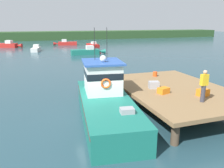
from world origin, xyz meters
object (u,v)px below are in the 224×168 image
main_fishing_boat (104,99)px  deckhand_by_the_boat (204,85)px  bait_bucket (155,74)px  moored_boat_far_right (36,49)px  moored_boat_off_the_point (66,43)px  moored_boat_near_channel (93,45)px  mooring_buoy_outer (100,53)px  crate_single_far (154,85)px  crate_stack_near_edge (163,90)px  moored_boat_far_left (7,45)px  crate_single_by_cleat (203,93)px  moored_boat_outer_mooring (88,51)px

main_fishing_boat → deckhand_by_the_boat: size_ratio=6.11×
bait_bucket → moored_boat_far_right: size_ratio=0.07×
deckhand_by_the_boat → moored_boat_off_the_point: (-0.76, 45.01, -1.60)m
deckhand_by_the_boat → moored_boat_far_right: deckhand_by_the_boat is taller
main_fishing_boat → moored_boat_near_channel: (8.58, 36.68, -0.61)m
mooring_buoy_outer → moored_boat_off_the_point: bearing=100.4°
crate_single_far → deckhand_by_the_boat: bearing=-69.3°
mooring_buoy_outer → crate_single_far: bearing=-98.2°
moored_boat_far_right → moored_boat_off_the_point: size_ratio=0.87×
moored_boat_near_channel → mooring_buoy_outer: size_ratio=13.90×
moored_boat_near_channel → mooring_buoy_outer: moored_boat_near_channel is taller
deckhand_by_the_boat → moored_boat_near_channel: (4.22, 39.26, -1.67)m
crate_single_far → bait_bucket: (1.66, 2.84, -0.04)m
main_fishing_boat → bait_bucket: main_fishing_boat is taller
crate_stack_near_edge → mooring_buoy_outer: (3.54, 25.78, -1.20)m
moored_boat_far_left → mooring_buoy_outer: moored_boat_far_left is taller
moored_boat_off_the_point → crate_stack_near_edge: bearing=-90.5°
moored_boat_far_right → crate_single_far: bearing=-79.0°
crate_single_by_cleat → mooring_buoy_outer: (1.75, 26.86, -1.22)m
main_fishing_boat → moored_boat_near_channel: bearing=76.8°
crate_single_by_cleat → moored_boat_near_channel: size_ratio=0.13×
moored_boat_outer_mooring → moored_boat_far_left: moored_boat_far_left is taller
moored_boat_outer_mooring → moored_boat_off_the_point: (-1.18, 17.10, -0.03)m
main_fishing_boat → moored_boat_off_the_point: (3.61, 42.43, -0.55)m
crate_single_far → moored_boat_outer_mooring: size_ratio=0.11×
moored_boat_near_channel → mooring_buoy_outer: (-1.79, -11.60, -0.23)m
crate_single_by_cleat → moored_boat_off_the_point: crate_single_by_cleat is taller
moored_boat_far_left → moored_boat_far_right: size_ratio=1.25×
crate_single_far → mooring_buoy_outer: 24.97m
moored_boat_far_right → moored_boat_far_left: bearing=123.5°
moored_boat_off_the_point → mooring_buoy_outer: 17.65m
moored_boat_outer_mooring → moored_boat_far_right: 10.90m
moored_boat_outer_mooring → mooring_buoy_outer: moored_boat_outer_mooring is taller
crate_stack_near_edge → moored_boat_outer_mooring: crate_stack_near_edge is taller
mooring_buoy_outer → moored_boat_near_channel: bearing=81.3°
crate_stack_near_edge → main_fishing_boat: bearing=167.8°
moored_boat_near_channel → moored_boat_off_the_point: bearing=130.8°
crate_single_far → crate_single_by_cleat: (1.81, -2.18, -0.03)m
moored_boat_off_the_point → mooring_buoy_outer: (3.19, -17.35, -0.30)m
bait_bucket → moored_boat_far_left: bearing=109.6°
crate_single_by_cleat → bait_bucket: (-0.15, 5.02, -0.02)m
deckhand_by_the_boat → moored_boat_off_the_point: bearing=91.0°
moored_boat_far_right → mooring_buoy_outer: size_ratio=14.27×
moored_boat_near_channel → deckhand_by_the_boat: bearing=-96.1°
deckhand_by_the_boat → main_fishing_boat: bearing=149.4°
moored_boat_far_right → moored_boat_near_channel: (11.66, 3.80, -0.01)m
crate_stack_near_edge → crate_single_by_cleat: crate_single_by_cleat is taller
crate_single_far → deckhand_by_the_boat: size_ratio=0.37×
crate_single_by_cleat → mooring_buoy_outer: bearing=86.3°
moored_boat_outer_mooring → moored_boat_near_channel: 11.96m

